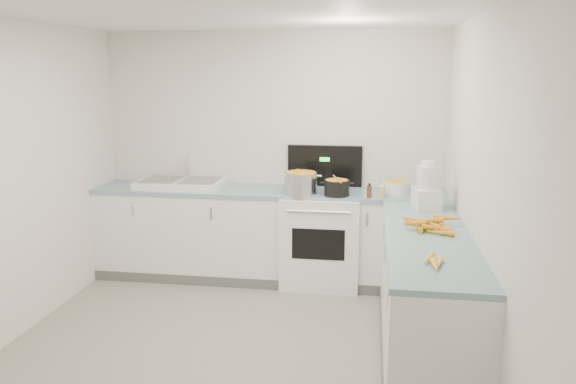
# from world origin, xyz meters

# --- Properties ---
(floor) EXTENTS (3.50, 4.00, 0.00)m
(floor) POSITION_xyz_m (0.00, 0.00, 0.00)
(floor) COLOR gray
(floor) RESTS_ON ground
(ceiling) EXTENTS (3.50, 4.00, 0.00)m
(ceiling) POSITION_xyz_m (0.00, 0.00, 2.50)
(ceiling) COLOR silver
(ceiling) RESTS_ON ground
(wall_back) EXTENTS (3.50, 0.00, 2.50)m
(wall_back) POSITION_xyz_m (0.00, 2.00, 1.25)
(wall_back) COLOR silver
(wall_back) RESTS_ON ground
(wall_front) EXTENTS (3.50, 0.00, 2.50)m
(wall_front) POSITION_xyz_m (0.00, -2.00, 1.25)
(wall_front) COLOR silver
(wall_front) RESTS_ON ground
(wall_right) EXTENTS (0.00, 4.00, 2.50)m
(wall_right) POSITION_xyz_m (1.75, 0.00, 1.25)
(wall_right) COLOR silver
(wall_right) RESTS_ON ground
(counter_back) EXTENTS (3.50, 0.62, 0.94)m
(counter_back) POSITION_xyz_m (0.00, 1.70, 0.47)
(counter_back) COLOR white
(counter_back) RESTS_ON ground
(counter_right) EXTENTS (0.62, 2.20, 0.94)m
(counter_right) POSITION_xyz_m (1.45, 0.30, 0.47)
(counter_right) COLOR white
(counter_right) RESTS_ON ground
(stove) EXTENTS (0.76, 0.65, 1.36)m
(stove) POSITION_xyz_m (0.55, 1.69, 0.47)
(stove) COLOR white
(stove) RESTS_ON ground
(sink) EXTENTS (0.86, 0.52, 0.31)m
(sink) POSITION_xyz_m (-0.90, 1.70, 0.98)
(sink) COLOR white
(sink) RESTS_ON counter_back
(steel_pot) EXTENTS (0.32, 0.32, 0.23)m
(steel_pot) POSITION_xyz_m (0.36, 1.54, 1.04)
(steel_pot) COLOR silver
(steel_pot) RESTS_ON stove
(black_pot) EXTENTS (0.28, 0.28, 0.17)m
(black_pot) POSITION_xyz_m (0.70, 1.52, 1.01)
(black_pot) COLOR black
(black_pot) RESTS_ON stove
(wooden_spoon) EXTENTS (0.11, 0.36, 0.02)m
(wooden_spoon) POSITION_xyz_m (0.70, 1.52, 1.10)
(wooden_spoon) COLOR #AD7A47
(wooden_spoon) RESTS_ON black_pot
(mixing_bowl) EXTENTS (0.26, 0.26, 0.12)m
(mixing_bowl) POSITION_xyz_m (1.26, 1.69, 1.00)
(mixing_bowl) COLOR white
(mixing_bowl) RESTS_ON counter_back
(extract_bottle) EXTENTS (0.05, 0.05, 0.11)m
(extract_bottle) POSITION_xyz_m (1.01, 1.47, 1.00)
(extract_bottle) COLOR #593319
(extract_bottle) RESTS_ON counter_back
(spice_jar) EXTENTS (0.06, 0.06, 0.10)m
(spice_jar) POSITION_xyz_m (1.13, 1.51, 0.99)
(spice_jar) COLOR #E5B266
(spice_jar) RESTS_ON counter_back
(food_processor) EXTENTS (0.25, 0.28, 0.42)m
(food_processor) POSITION_xyz_m (1.50, 1.10, 1.12)
(food_processor) COLOR white
(food_processor) RESTS_ON counter_right
(carrot_pile) EXTENTS (0.47, 0.36, 0.09)m
(carrot_pile) POSITION_xyz_m (1.46, 0.44, 0.98)
(carrot_pile) COLOR orange
(carrot_pile) RESTS_ON counter_right
(peeled_carrots) EXTENTS (0.15, 0.31, 0.04)m
(peeled_carrots) POSITION_xyz_m (1.42, -0.37, 0.96)
(peeled_carrots) COLOR #FFAD26
(peeled_carrots) RESTS_ON counter_right
(peelings) EXTENTS (0.21, 0.26, 0.01)m
(peelings) POSITION_xyz_m (-1.10, 1.68, 1.02)
(peelings) COLOR tan
(peelings) RESTS_ON sink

